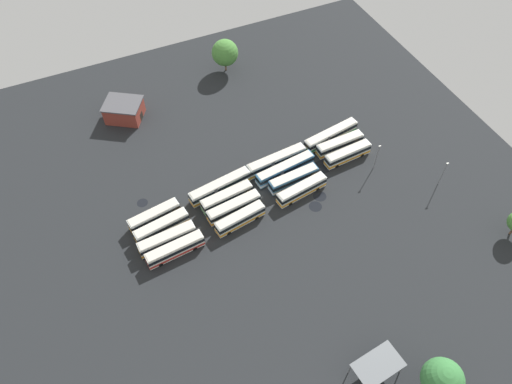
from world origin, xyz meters
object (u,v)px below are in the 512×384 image
tree_south_edge (442,379)px  bus_row2_slot0 (302,190)px  bus_row3_slot2 (340,144)px  lamp_post_by_building (377,156)px  bus_row1_slot3 (220,187)px  bus_row2_slot3 (276,161)px  bus_row0_slot0 (175,249)px  bus_row2_slot2 (285,169)px  maintenance_shelter (378,365)px  bus_row3_slot1 (348,154)px  lamp_post_mid_lot (443,173)px  bus_row0_slot2 (162,227)px  bus_row3_slot3 (331,135)px  bus_row0_slot3 (154,216)px  tree_northeast (225,53)px  bus_row0_slot1 (167,239)px  bus_row1_slot0 (240,219)px  bus_row1_slot1 (234,207)px  bus_row1_slot2 (227,197)px  bus_row2_slot1 (293,179)px  depot_building (124,110)px

tree_south_edge → bus_row2_slot0: bearing=90.7°
bus_row3_slot2 → lamp_post_by_building: 10.35m
bus_row1_slot3 → bus_row2_slot3: (15.50, 1.82, 0.00)m
bus_row0_slot0 → bus_row2_slot2: bearing=18.3°
maintenance_shelter → lamp_post_by_building: (27.17, 41.70, 0.38)m
bus_row3_slot1 → lamp_post_by_building: size_ratio=1.58×
lamp_post_mid_lot → bus_row3_slot1: bearing=134.5°
bus_row0_slot2 → bus_row2_slot3: same height
bus_row2_slot2 → maintenance_shelter: size_ratio=1.69×
bus_row0_slot2 → bus_row3_slot2: bearing=6.2°
lamp_post_by_building → bus_row3_slot3: bearing=111.9°
lamp_post_mid_lot → tree_south_edge: bearing=-128.9°
tree_south_edge → bus_row0_slot3: bearing=121.3°
bus_row2_slot3 → bus_row3_slot1: bearing=-17.7°
bus_row2_slot0 → bus_row3_slot3: 19.48m
bus_row2_slot0 → tree_northeast: bearing=88.1°
bus_row0_slot1 → tree_northeast: 60.81m
bus_row0_slot1 → bus_row2_slot2: bearing=12.6°
bus_row2_slot0 → bus_row2_slot3: size_ratio=0.83×
bus_row2_slot3 → bus_row0_slot2: bearing=-167.6°
bus_row0_slot3 → bus_row1_slot0: same height
bus_row1_slot1 → bus_row2_slot2: bearing=18.9°
bus_row0_slot3 → bus_row3_slot1: same height
tree_northeast → lamp_post_mid_lot: bearing=-64.1°
bus_row3_slot2 → maintenance_shelter: bearing=-114.1°
bus_row1_slot2 → bus_row2_slot1: (16.40, -1.51, -0.00)m
bus_row1_slot1 → bus_row3_slot1: 31.97m
bus_row1_slot1 → bus_row2_slot1: (16.06, 1.81, -0.00)m
maintenance_shelter → bus_row2_slot0: bearing=80.3°
bus_row0_slot1 → bus_row2_slot3: (31.18, 10.47, 0.00)m
bus_row2_slot3 → bus_row2_slot0: bearing=-82.4°
bus_row2_slot3 → depot_building: size_ratio=1.28×
bus_row2_slot2 → bus_row3_slot3: same height
bus_row0_slot3 → bus_row1_slot0: 19.09m
bus_row1_slot3 → tree_northeast: bearing=65.9°
bus_row2_slot3 → lamp_post_mid_lot: size_ratio=2.07×
bus_row2_slot1 → bus_row1_slot0: bearing=-161.8°
bus_row2_slot0 → bus_row0_slot1: bearing=179.9°
bus_row1_slot3 → bus_row2_slot2: (16.20, -1.50, 0.00)m
bus_row0_slot3 → bus_row2_slot2: bearing=0.4°
bus_row1_slot1 → tree_northeast: 51.66m
bus_row1_slot3 → bus_row3_slot3: bearing=6.7°
bus_row1_slot2 → lamp_post_mid_lot: 50.46m
bus_row0_slot2 → bus_row1_slot1: same height
bus_row0_slot3 → bus_row3_slot2: (48.75, 1.86, 0.00)m
bus_row2_slot2 → lamp_post_mid_lot: (31.90, -18.02, 2.33)m
bus_row2_slot1 → bus_row0_slot3: bearing=174.3°
bus_row2_slot2 → bus_row0_slot2: bearing=-173.6°
lamp_post_mid_lot → bus_row2_slot2: bearing=150.5°
bus_row1_slot2 → bus_row2_slot0: size_ratio=0.98×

